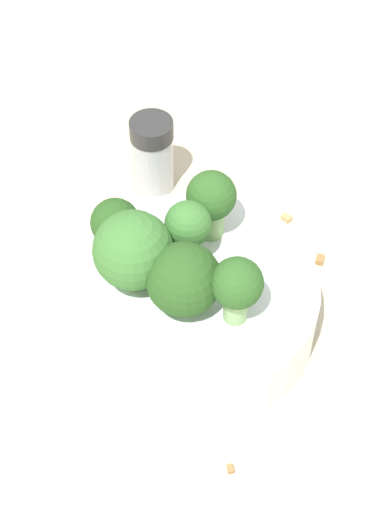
% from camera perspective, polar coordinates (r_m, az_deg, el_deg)
% --- Properties ---
extents(ground_plane, '(3.00, 3.00, 0.00)m').
position_cam_1_polar(ground_plane, '(0.63, 0.00, -4.38)').
color(ground_plane, beige).
extents(bowl, '(0.18, 0.18, 0.04)m').
position_cam_1_polar(bowl, '(0.61, 0.00, -3.18)').
color(bowl, silver).
rests_on(bowl, ground_plane).
extents(broccoli_floret_0, '(0.04, 0.04, 0.06)m').
position_cam_1_polar(broccoli_floret_0, '(0.60, 1.28, 3.75)').
color(broccoli_floret_0, '#84AD66').
rests_on(broccoli_floret_0, bowl).
extents(broccoli_floret_1, '(0.05, 0.05, 0.06)m').
position_cam_1_polar(broccoli_floret_1, '(0.57, -3.95, 0.31)').
color(broccoli_floret_1, '#7A9E5B').
rests_on(broccoli_floret_1, bowl).
extents(broccoli_floret_2, '(0.03, 0.03, 0.05)m').
position_cam_1_polar(broccoli_floret_2, '(0.55, 3.02, -2.03)').
color(broccoli_floret_2, '#8EB770').
rests_on(broccoli_floret_2, bowl).
extents(broccoli_floret_3, '(0.03, 0.03, 0.05)m').
position_cam_1_polar(broccoli_floret_3, '(0.59, -0.26, 1.86)').
color(broccoli_floret_3, '#84AD66').
rests_on(broccoli_floret_3, bowl).
extents(broccoli_floret_4, '(0.05, 0.05, 0.05)m').
position_cam_1_polar(broccoli_floret_4, '(0.56, -0.55, -1.61)').
color(broccoli_floret_4, '#84AD66').
rests_on(broccoli_floret_4, bowl).
extents(broccoli_floret_5, '(0.04, 0.04, 0.04)m').
position_cam_1_polar(broccoli_floret_5, '(0.60, -5.13, 2.13)').
color(broccoli_floret_5, '#8EB770').
rests_on(broccoli_floret_5, bowl).
extents(pepper_shaker, '(0.04, 0.04, 0.07)m').
position_cam_1_polar(pepper_shaker, '(0.70, -2.65, 6.76)').
color(pepper_shaker, '#B2B7BC').
rests_on(pepper_shaker, ground_plane).
extents(almond_crumb_0, '(0.01, 0.01, 0.01)m').
position_cam_1_polar(almond_crumb_0, '(0.67, 8.54, -0.12)').
color(almond_crumb_0, olive).
rests_on(almond_crumb_0, ground_plane).
extents(almond_crumb_1, '(0.01, 0.01, 0.01)m').
position_cam_1_polar(almond_crumb_1, '(0.56, 2.58, -13.91)').
color(almond_crumb_1, olive).
rests_on(almond_crumb_1, ground_plane).
extents(almond_crumb_2, '(0.01, 0.01, 0.01)m').
position_cam_1_polar(almond_crumb_2, '(0.69, 6.34, 2.64)').
color(almond_crumb_2, tan).
rests_on(almond_crumb_2, ground_plane).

